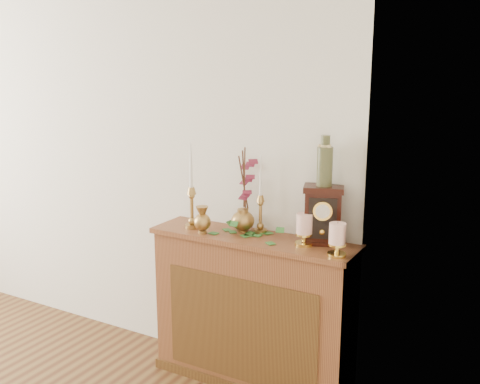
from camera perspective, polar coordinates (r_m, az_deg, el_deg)
The scene contains 10 objects.
console_shelf at distance 3.42m, azimuth 1.24°, elevation -12.40°, with size 1.24×0.34×0.93m.
candlestick_left at distance 3.37m, azimuth -4.93°, elevation -0.89°, with size 0.09×0.09×0.51m.
candlestick_center at distance 3.27m, azimuth 2.09°, elevation -1.59°, with size 0.08×0.08×0.46m.
bud_vase at distance 3.28m, azimuth -3.85°, elevation -2.87°, with size 0.10×0.10×0.16m.
ginger_jar at distance 3.30m, azimuth 0.70°, elevation -0.05°, with size 0.21×0.22×0.51m.
pillar_candle_left at distance 3.07m, azimuth 6.55°, elevation -3.64°, with size 0.10×0.10×0.19m.
pillar_candle_right at distance 2.93m, azimuth 9.85°, elevation -4.61°, with size 0.10×0.10×0.19m.
ivy_garland at distance 3.21m, azimuth 2.20°, elevation -4.43°, with size 0.38×0.23×0.08m.
mantel_clock at distance 3.11m, azimuth 8.43°, elevation -2.35°, with size 0.25×0.21×0.32m.
ceramic_vase at distance 3.05m, azimuth 8.61°, elevation 2.89°, with size 0.08×0.08×0.27m.
Camera 1 is at (2.86, -0.63, 1.90)m, focal length 42.00 mm.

